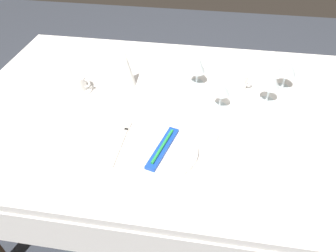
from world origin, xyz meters
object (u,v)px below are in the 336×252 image
coffee_cup_right (239,81)px  wine_glass_far (222,89)px  dinner_knife (206,155)px  spoon_soup (215,150)px  wine_glass_right (271,82)px  coffee_cup_left (77,83)px  wine_glass_centre (198,65)px  fork_outer (122,141)px  toothbrush_package (163,148)px  wine_glass_left (288,68)px  napkin_folded (126,67)px  dinner_plate (163,151)px

coffee_cup_right → wine_glass_far: wine_glass_far is taller
dinner_knife → spoon_soup: bearing=44.0°
wine_glass_right → wine_glass_far: size_ratio=1.08×
coffee_cup_left → wine_glass_centre: bearing=15.0°
fork_outer → wine_glass_centre: size_ratio=1.60×
wine_glass_centre → toothbrush_package: bearing=-99.9°
coffee_cup_right → toothbrush_package: bearing=-121.7°
wine_glass_left → napkin_folded: size_ratio=0.82×
spoon_soup → fork_outer: bearing=-178.2°
dinner_knife → coffee_cup_left: 0.65m
coffee_cup_right → napkin_folded: (-0.49, -0.03, 0.04)m
spoon_soup → wine_glass_centre: wine_glass_centre is taller
wine_glass_far → napkin_folded: bearing=165.9°
dinner_knife → wine_glass_far: wine_glass_far is taller
wine_glass_right → coffee_cup_right: bearing=149.0°
coffee_cup_left → wine_glass_centre: (0.51, 0.14, 0.05)m
coffee_cup_left → wine_glass_right: size_ratio=0.70×
dinner_knife → coffee_cup_right: coffee_cup_right is taller
fork_outer → spoon_soup: 0.34m
spoon_soup → wine_glass_right: size_ratio=1.60×
wine_glass_centre → wine_glass_left: bearing=2.7°
toothbrush_package → spoon_soup: 0.19m
dinner_plate → coffee_cup_left: size_ratio=2.43×
toothbrush_package → spoon_soup: toothbrush_package is taller
wine_glass_far → dinner_knife: bearing=-97.9°
wine_glass_far → wine_glass_right: bearing=19.0°
coffee_cup_right → wine_glass_far: bearing=-118.8°
dinner_plate → wine_glass_centre: wine_glass_centre is taller
wine_glass_centre → wine_glass_far: wine_glass_centre is taller
dinner_plate → spoon_soup: dinner_plate is taller
dinner_plate → dinner_knife: size_ratio=1.13×
coffee_cup_left → wine_glass_left: (0.89, 0.15, 0.06)m
fork_outer → coffee_cup_left: size_ratio=2.22×
coffee_cup_left → napkin_folded: (0.20, 0.08, 0.05)m
wine_glass_left → wine_glass_far: size_ratio=1.08×
dinner_plate → fork_outer: (-0.16, 0.03, -0.01)m
spoon_soup → dinner_knife: bearing=-136.0°
toothbrush_package → coffee_cup_right: coffee_cup_right is taller
coffee_cup_right → wine_glass_centre: bearing=172.7°
wine_glass_right → napkin_folded: size_ratio=0.81×
fork_outer → dinner_plate: bearing=-11.0°
napkin_folded → spoon_soup: bearing=-40.8°
dinner_knife → wine_glass_far: (0.04, 0.28, 0.09)m
toothbrush_package → wine_glass_left: wine_glass_left is taller
spoon_soup → napkin_folded: (-0.41, 0.35, 0.09)m
toothbrush_package → wine_glass_left: 0.66m
toothbrush_package → napkin_folded: (-0.23, 0.39, 0.06)m
toothbrush_package → fork_outer: (-0.16, 0.03, -0.02)m
toothbrush_package → coffee_cup_right: (0.26, 0.43, 0.02)m
toothbrush_package → wine_glass_far: wine_glass_far is taller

